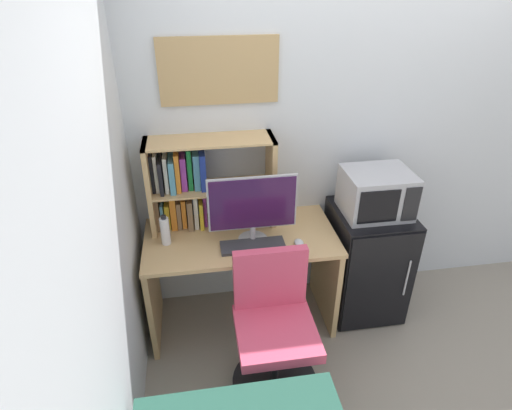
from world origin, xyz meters
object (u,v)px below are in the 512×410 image
at_px(keyboard, 253,246).
at_px(computer_mouse, 299,243).
at_px(desk_chair, 274,333).
at_px(wall_corkboard, 219,71).
at_px(mini_fridge, 366,261).
at_px(monitor, 253,206).
at_px(hutch_bookshelf, 193,184).
at_px(water_bottle, 165,231).
at_px(microwave, 376,193).

distance_m(keyboard, computer_mouse, 0.30).
height_order(desk_chair, wall_corkboard, wall_corkboard).
bearing_deg(mini_fridge, monitor, -174.21).
height_order(keyboard, desk_chair, desk_chair).
distance_m(hutch_bookshelf, water_bottle, 0.36).
bearing_deg(hutch_bookshelf, computer_mouse, -29.04).
relative_size(monitor, wall_corkboard, 0.77).
bearing_deg(desk_chair, monitor, 96.86).
height_order(hutch_bookshelf, mini_fridge, hutch_bookshelf).
xyz_separation_m(mini_fridge, microwave, (0.00, 0.00, 0.58)).
bearing_deg(computer_mouse, desk_chair, -121.31).
bearing_deg(hutch_bookshelf, keyboard, -44.54).
distance_m(microwave, desk_chair, 1.17).
bearing_deg(wall_corkboard, hutch_bookshelf, -153.83).
height_order(water_bottle, mini_fridge, water_bottle).
bearing_deg(mini_fridge, water_bottle, -178.62).
height_order(monitor, desk_chair, monitor).
xyz_separation_m(monitor, wall_corkboard, (-0.15, 0.38, 0.76)).
bearing_deg(desk_chair, hutch_bookshelf, 119.45).
bearing_deg(desk_chair, water_bottle, 139.49).
bearing_deg(hutch_bookshelf, microwave, -8.25).
distance_m(computer_mouse, water_bottle, 0.87).
relative_size(keyboard, water_bottle, 1.96).
distance_m(computer_mouse, microwave, 0.65).
relative_size(hutch_bookshelf, mini_fridge, 0.99).
bearing_deg(wall_corkboard, computer_mouse, -46.82).
relative_size(microwave, desk_chair, 0.49).
xyz_separation_m(monitor, desk_chair, (0.06, -0.48, -0.63)).
bearing_deg(hutch_bookshelf, water_bottle, -132.67).
bearing_deg(water_bottle, desk_chair, -40.51).
bearing_deg(wall_corkboard, water_bottle, -142.15).
height_order(microwave, desk_chair, microwave).
height_order(monitor, computer_mouse, monitor).
bearing_deg(monitor, computer_mouse, -17.88).
xyz_separation_m(computer_mouse, mini_fridge, (0.58, 0.18, -0.36)).
relative_size(water_bottle, wall_corkboard, 0.29).
relative_size(hutch_bookshelf, microwave, 1.88).
xyz_separation_m(water_bottle, microwave, (1.44, 0.04, 0.14)).
xyz_separation_m(microwave, desk_chair, (-0.81, -0.57, -0.61)).
bearing_deg(computer_mouse, keyboard, 176.86).
distance_m(monitor, water_bottle, 0.59).
distance_m(water_bottle, mini_fridge, 1.50).
relative_size(monitor, mini_fridge, 0.67).
bearing_deg(keyboard, wall_corkboard, 106.95).
bearing_deg(computer_mouse, water_bottle, 170.21).
relative_size(monitor, computer_mouse, 6.96).
relative_size(keyboard, wall_corkboard, 0.56).
relative_size(water_bottle, microwave, 0.48).
bearing_deg(monitor, hutch_bookshelf, 143.47).
distance_m(hutch_bookshelf, microwave, 1.25).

